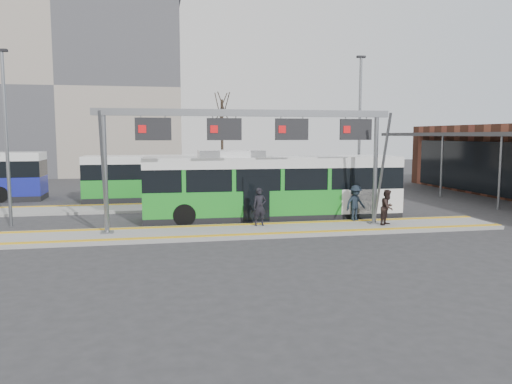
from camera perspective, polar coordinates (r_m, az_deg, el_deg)
ground at (r=22.01m, az=0.43°, el=-4.60°), size 120.00×120.00×0.00m
platform_main at (r=22.00m, az=0.43°, el=-4.41°), size 22.00×3.00×0.15m
platform_second at (r=29.47m, az=-10.35°, el=-1.72°), size 20.00×3.00×0.15m
tactile_main at (r=21.98m, az=0.43°, el=-4.19°), size 22.00×2.65×0.02m
tactile_second at (r=30.60m, az=-10.38°, el=-1.26°), size 20.00×0.35×0.02m
gantry at (r=21.78m, az=-0.59°, el=6.66°), size 13.00×1.68×5.20m
apartment_block at (r=58.20m, az=-20.99°, el=11.00°), size 24.50×12.50×18.40m
hero_bus at (r=25.12m, az=1.84°, el=0.49°), size 12.82×3.03×3.51m
bg_bus_green at (r=33.15m, az=-9.06°, el=1.60°), size 11.73×2.57×2.93m
passenger_a at (r=22.61m, az=0.41°, el=-1.71°), size 0.65×0.45×1.72m
passenger_b at (r=23.61m, az=14.79°, el=-1.69°), size 1.00×0.98×1.62m
passenger_c at (r=24.31m, az=11.31°, el=-1.26°), size 1.25×0.96×1.72m
tree_left at (r=52.83m, az=-11.21°, el=7.63°), size 1.40×1.40×7.08m
tree_mid at (r=53.83m, az=-3.92°, el=9.31°), size 1.40×1.40×9.06m
tree_far at (r=54.98m, az=-26.72°, el=7.97°), size 1.40×1.40×8.30m
lamp_west at (r=25.68m, az=-26.65°, el=5.94°), size 0.50×0.25×8.10m
lamp_east at (r=30.42m, az=11.74°, el=7.18°), size 0.50×0.25×8.85m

